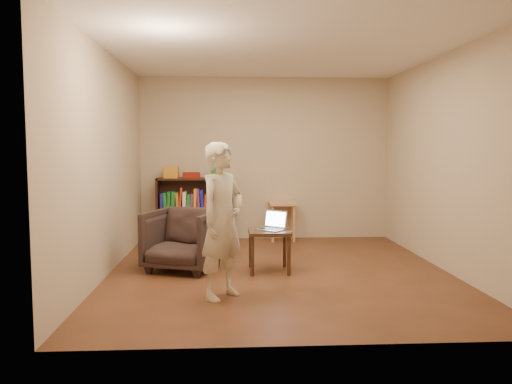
{
  "coord_description": "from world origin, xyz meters",
  "views": [
    {
      "loc": [
        -0.6,
        -5.82,
        1.46
      ],
      "look_at": [
        -0.25,
        0.35,
        0.92
      ],
      "focal_mm": 35.0,
      "sensor_mm": 36.0,
      "label": 1
    }
  ],
  "objects": [
    {
      "name": "red_cloth",
      "position": [
        -1.18,
        2.06,
        1.04
      ],
      "size": [
        0.29,
        0.23,
        0.09
      ],
      "primitive_type": "cube",
      "rotation": [
        0.0,
        0.0,
        0.11
      ],
      "color": "maroon",
      "rests_on": "bookshelf"
    },
    {
      "name": "side_table",
      "position": [
        -0.12,
        0.02,
        0.41
      ],
      "size": [
        0.49,
        0.49,
        0.5
      ],
      "color": "black",
      "rests_on": "floor"
    },
    {
      "name": "wall_back",
      "position": [
        0.0,
        2.25,
        1.3
      ],
      "size": [
        4.0,
        0.0,
        4.0
      ],
      "primitive_type": "plane",
      "rotation": [
        1.57,
        0.0,
        0.0
      ],
      "color": "tan",
      "rests_on": "floor"
    },
    {
      "name": "box_green",
      "position": [
        -0.8,
        2.09,
        1.07
      ],
      "size": [
        0.14,
        0.14,
        0.13
      ],
      "primitive_type": "cube",
      "rotation": [
        0.0,
        0.0,
        0.07
      ],
      "color": "#1D6D28",
      "rests_on": "bookshelf"
    },
    {
      "name": "box_white",
      "position": [
        -0.66,
        2.07,
        1.04
      ],
      "size": [
        0.11,
        0.11,
        0.08
      ],
      "primitive_type": "cube",
      "rotation": [
        0.0,
        0.0,
        0.06
      ],
      "color": "silver",
      "rests_on": "bookshelf"
    },
    {
      "name": "stool",
      "position": [
        0.26,
        2.03,
        0.5
      ],
      "size": [
        0.43,
        0.43,
        0.62
      ],
      "color": "tan",
      "rests_on": "floor"
    },
    {
      "name": "ceiling",
      "position": [
        0.0,
        0.0,
        2.6
      ],
      "size": [
        4.5,
        4.5,
        0.0
      ],
      "primitive_type": "plane",
      "color": "white",
      "rests_on": "wall_back"
    },
    {
      "name": "floor",
      "position": [
        0.0,
        0.0,
        0.0
      ],
      "size": [
        4.5,
        4.5,
        0.0
      ],
      "primitive_type": "plane",
      "color": "#432915",
      "rests_on": "ground"
    },
    {
      "name": "wall_left",
      "position": [
        -2.0,
        0.0,
        1.3
      ],
      "size": [
        0.0,
        4.5,
        4.5
      ],
      "primitive_type": "plane",
      "rotation": [
        1.57,
        0.0,
        1.57
      ],
      "color": "tan",
      "rests_on": "floor"
    },
    {
      "name": "wall_right",
      "position": [
        2.0,
        0.0,
        1.3
      ],
      "size": [
        0.0,
        4.5,
        4.5
      ],
      "primitive_type": "plane",
      "rotation": [
        1.57,
        0.0,
        -1.57
      ],
      "color": "tan",
      "rests_on": "floor"
    },
    {
      "name": "box_yellow",
      "position": [
        -1.49,
        2.08,
        1.09
      ],
      "size": [
        0.23,
        0.18,
        0.18
      ],
      "primitive_type": "cube",
      "rotation": [
        0.0,
        0.0,
        -0.07
      ],
      "color": "orange",
      "rests_on": "bookshelf"
    },
    {
      "name": "bookshelf",
      "position": [
        -1.12,
        2.09,
        0.44
      ],
      "size": [
        1.2,
        0.3,
        1.0
      ],
      "color": "black",
      "rests_on": "floor"
    },
    {
      "name": "laptop",
      "position": [
        -0.07,
        0.05,
        0.55
      ],
      "size": [
        0.39,
        0.39,
        0.22
      ],
      "rotation": [
        0.0,
        0.0,
        -0.65
      ],
      "color": "#B1B2B6",
      "rests_on": "side_table"
    },
    {
      "name": "person",
      "position": [
        -0.66,
        -1.0,
        0.76
      ],
      "size": [
        0.64,
        0.66,
        1.53
      ],
      "primitive_type": "imported",
      "rotation": [
        0.0,
        0.0,
        0.87
      ],
      "color": "beige",
      "rests_on": "floor"
    },
    {
      "name": "armchair",
      "position": [
        -1.15,
        0.16,
        0.37
      ],
      "size": [
        1.01,
        1.03,
        0.74
      ],
      "primitive_type": "imported",
      "rotation": [
        0.0,
        0.0,
        -0.34
      ],
      "color": "#312320",
      "rests_on": "floor"
    }
  ]
}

